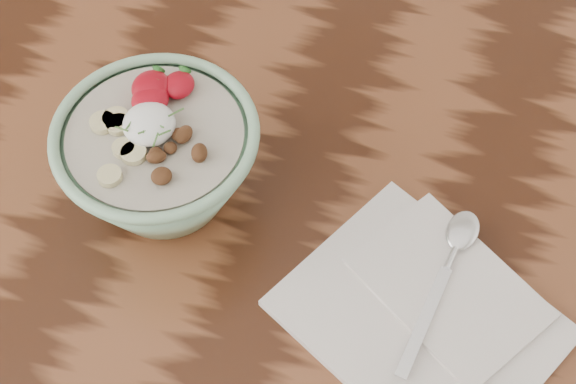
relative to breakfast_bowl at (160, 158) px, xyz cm
name	(u,v)px	position (x,y,z in cm)	size (l,w,h in cm)	color
table	(283,263)	(12.94, 0.47, -16.28)	(160.00, 90.00, 75.00)	#34190D
breakfast_bowl	(160,158)	(0.00, 0.00, 0.00)	(20.63, 20.63, 13.54)	#88B791
napkin	(426,312)	(29.71, -5.30, -6.34)	(31.40, 29.32, 1.54)	silver
spoon	(453,252)	(30.89, 1.36, -5.01)	(5.08, 19.98, 1.04)	silver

